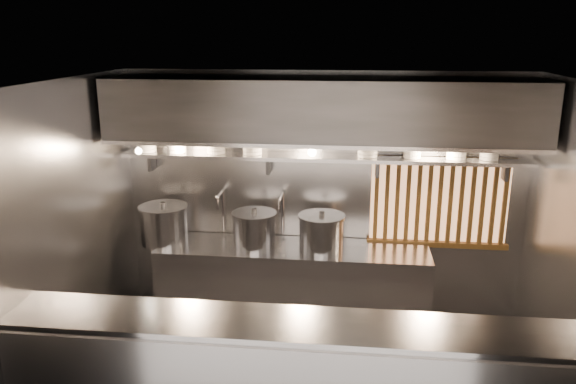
% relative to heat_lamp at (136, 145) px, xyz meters
% --- Properties ---
extents(floor, '(4.50, 4.50, 0.00)m').
position_rel_heat_lamp_xyz_m(floor, '(1.90, -0.85, -2.07)').
color(floor, black).
rests_on(floor, ground).
extents(ceiling, '(4.50, 4.50, 0.00)m').
position_rel_heat_lamp_xyz_m(ceiling, '(1.90, -0.85, 0.73)').
color(ceiling, black).
rests_on(ceiling, wall_back).
extents(wall_back, '(4.50, 0.00, 4.50)m').
position_rel_heat_lamp_xyz_m(wall_back, '(1.90, 0.65, -0.67)').
color(wall_back, gray).
rests_on(wall_back, floor).
extents(wall_left, '(0.00, 3.00, 3.00)m').
position_rel_heat_lamp_xyz_m(wall_left, '(-0.35, -0.85, -0.67)').
color(wall_left, gray).
rests_on(wall_left, floor).
extents(cooking_bench, '(3.00, 0.70, 0.90)m').
position_rel_heat_lamp_xyz_m(cooking_bench, '(1.60, 0.28, -1.62)').
color(cooking_bench, '#A0A0A5').
rests_on(cooking_bench, floor).
extents(bowl_shelf, '(4.40, 0.34, 0.04)m').
position_rel_heat_lamp_xyz_m(bowl_shelf, '(1.90, 0.47, -0.19)').
color(bowl_shelf, '#A0A0A5').
rests_on(bowl_shelf, wall_back).
extents(exhaust_hood, '(4.40, 0.81, 0.65)m').
position_rel_heat_lamp_xyz_m(exhaust_hood, '(1.90, 0.25, 0.36)').
color(exhaust_hood, '#2D2D30').
rests_on(exhaust_hood, ceiling).
extents(wood_screen, '(1.56, 0.09, 1.04)m').
position_rel_heat_lamp_xyz_m(wood_screen, '(3.20, 0.60, -0.69)').
color(wood_screen, '#FFB072').
rests_on(wood_screen, wall_back).
extents(faucet_left, '(0.04, 0.30, 0.50)m').
position_rel_heat_lamp_xyz_m(faucet_left, '(0.75, 0.52, -0.76)').
color(faucet_left, silver).
rests_on(faucet_left, wall_back).
extents(faucet_right, '(0.04, 0.30, 0.50)m').
position_rel_heat_lamp_xyz_m(faucet_right, '(1.45, 0.52, -0.76)').
color(faucet_right, silver).
rests_on(faucet_right, wall_back).
extents(heat_lamp, '(0.25, 0.35, 0.20)m').
position_rel_heat_lamp_xyz_m(heat_lamp, '(0.00, 0.00, 0.00)').
color(heat_lamp, '#A0A0A5').
rests_on(heat_lamp, exhaust_hood).
extents(pendant_bulb, '(0.09, 0.09, 0.19)m').
position_rel_heat_lamp_xyz_m(pendant_bulb, '(1.80, 0.35, -0.11)').
color(pendant_bulb, '#2D2D30').
rests_on(pendant_bulb, exhaust_hood).
extents(stock_pot_left, '(0.72, 0.72, 0.47)m').
position_rel_heat_lamp_xyz_m(stock_pot_left, '(0.15, 0.26, -0.95)').
color(stock_pot_left, '#A0A0A5').
rests_on(stock_pot_left, cooking_bench).
extents(stock_pot_mid, '(0.59, 0.59, 0.44)m').
position_rel_heat_lamp_xyz_m(stock_pot_mid, '(1.18, 0.25, -0.97)').
color(stock_pot_mid, '#A0A0A5').
rests_on(stock_pot_mid, cooking_bench).
extents(stock_pot_right, '(0.58, 0.58, 0.43)m').
position_rel_heat_lamp_xyz_m(stock_pot_right, '(1.92, 0.26, -0.97)').
color(stock_pot_right, '#A0A0A5').
rests_on(stock_pot_right, cooking_bench).
extents(bowl_stack_0, '(0.24, 0.24, 0.09)m').
position_rel_heat_lamp_xyz_m(bowl_stack_0, '(-0.08, 0.47, -0.12)').
color(bowl_stack_0, white).
rests_on(bowl_stack_0, bowl_shelf).
extents(bowl_stack_1, '(0.21, 0.21, 0.17)m').
position_rel_heat_lamp_xyz_m(bowl_stack_1, '(0.28, 0.47, -0.08)').
color(bowl_stack_1, white).
rests_on(bowl_stack_1, bowl_shelf).
extents(bowl_stack_2, '(0.22, 0.22, 0.13)m').
position_rel_heat_lamp_xyz_m(bowl_stack_2, '(0.73, 0.47, -0.10)').
color(bowl_stack_2, white).
rests_on(bowl_stack_2, bowl_shelf).
extents(bowl_stack_3, '(0.22, 0.22, 0.13)m').
position_rel_heat_lamp_xyz_m(bowl_stack_3, '(1.13, 0.47, -0.10)').
color(bowl_stack_3, white).
rests_on(bowl_stack_3, bowl_shelf).
extents(bowl_stack_4, '(0.23, 0.23, 0.17)m').
position_rel_heat_lamp_xyz_m(bowl_stack_4, '(2.39, 0.47, -0.08)').
color(bowl_stack_4, white).
rests_on(bowl_stack_4, bowl_shelf).
extents(bowl_stack_5, '(0.20, 0.20, 0.17)m').
position_rel_heat_lamp_xyz_m(bowl_stack_5, '(2.86, 0.47, -0.08)').
color(bowl_stack_5, white).
rests_on(bowl_stack_5, bowl_shelf).
extents(bowl_stack_6, '(0.22, 0.22, 0.09)m').
position_rel_heat_lamp_xyz_m(bowl_stack_6, '(3.31, 0.47, -0.12)').
color(bowl_stack_6, white).
rests_on(bowl_stack_6, bowl_shelf).
extents(bowl_stack_7, '(0.21, 0.21, 0.17)m').
position_rel_heat_lamp_xyz_m(bowl_stack_7, '(3.65, 0.47, -0.08)').
color(bowl_stack_7, white).
rests_on(bowl_stack_7, bowl_shelf).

